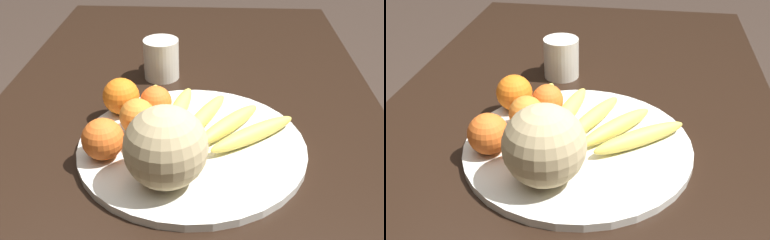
% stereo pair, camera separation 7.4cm
% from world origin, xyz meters
% --- Properties ---
extents(kitchen_table, '(1.65, 0.86, 0.76)m').
position_xyz_m(kitchen_table, '(0.00, 0.00, 0.66)').
color(kitchen_table, black).
rests_on(kitchen_table, ground_plane).
extents(fruit_bowl, '(0.42, 0.42, 0.02)m').
position_xyz_m(fruit_bowl, '(-0.03, -0.02, 0.77)').
color(fruit_bowl, silver).
rests_on(fruit_bowl, kitchen_table).
extents(melon, '(0.14, 0.14, 0.14)m').
position_xyz_m(melon, '(-0.15, 0.01, 0.84)').
color(melon, tan).
rests_on(melon, fruit_bowl).
extents(banana_bunch, '(0.26, 0.31, 0.03)m').
position_xyz_m(banana_bunch, '(0.03, -0.04, 0.79)').
color(banana_bunch, brown).
rests_on(banana_bunch, fruit_bowl).
extents(orange_front_left, '(0.07, 0.07, 0.07)m').
position_xyz_m(orange_front_left, '(0.07, 0.13, 0.81)').
color(orange_front_left, orange).
rests_on(orange_front_left, fruit_bowl).
extents(orange_front_right, '(0.07, 0.07, 0.07)m').
position_xyz_m(orange_front_right, '(-0.08, 0.13, 0.81)').
color(orange_front_right, orange).
rests_on(orange_front_right, fruit_bowl).
extents(orange_mid_center, '(0.07, 0.07, 0.07)m').
position_xyz_m(orange_mid_center, '(-0.00, 0.08, 0.81)').
color(orange_mid_center, orange).
rests_on(orange_mid_center, fruit_bowl).
extents(orange_back_left, '(0.07, 0.07, 0.07)m').
position_xyz_m(orange_back_left, '(-0.06, 0.05, 0.81)').
color(orange_back_left, orange).
rests_on(orange_back_left, fruit_bowl).
extents(orange_back_right, '(0.06, 0.06, 0.06)m').
position_xyz_m(orange_back_right, '(0.06, 0.06, 0.81)').
color(orange_back_right, orange).
rests_on(orange_back_right, fruit_bowl).
extents(produce_tag, '(0.08, 0.04, 0.00)m').
position_xyz_m(produce_tag, '(-0.04, 0.02, 0.78)').
color(produce_tag, white).
rests_on(produce_tag, fruit_bowl).
extents(ceramic_mug, '(0.12, 0.08, 0.10)m').
position_xyz_m(ceramic_mug, '(0.27, 0.07, 0.81)').
color(ceramic_mug, beige).
rests_on(ceramic_mug, kitchen_table).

